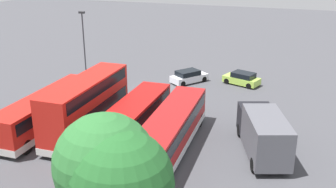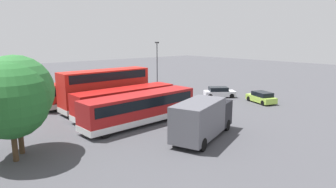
# 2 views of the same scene
# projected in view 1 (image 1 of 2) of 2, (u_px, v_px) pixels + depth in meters

# --- Properties ---
(ground_plane) EXTENTS (140.00, 140.00, 0.00)m
(ground_plane) POSITION_uv_depth(u_px,v_px,m) (158.00, 92.00, 41.97)
(ground_plane) COLOR #47474C
(bus_single_deck_near_end) EXTENTS (3.04, 12.06, 2.95)m
(bus_single_deck_near_end) POSITION_uv_depth(u_px,v_px,m) (172.00, 129.00, 29.43)
(bus_single_deck_near_end) COLOR #A51919
(bus_single_deck_near_end) RESTS_ON ground
(bus_single_deck_second) EXTENTS (2.75, 11.29, 2.95)m
(bus_single_deck_second) POSITION_uv_depth(u_px,v_px,m) (133.00, 120.00, 30.95)
(bus_single_deck_second) COLOR #B71411
(bus_single_deck_second) RESTS_ON ground
(bus_double_decker_third) EXTENTS (2.68, 10.36, 4.55)m
(bus_double_decker_third) POSITION_uv_depth(u_px,v_px,m) (87.00, 105.00, 31.78)
(bus_double_decker_third) COLOR red
(bus_double_decker_third) RESTS_ON ground
(bus_single_deck_fourth) EXTENTS (2.63, 11.66, 2.95)m
(bus_single_deck_fourth) POSITION_uv_depth(u_px,v_px,m) (47.00, 110.00, 32.93)
(bus_single_deck_fourth) COLOR red
(bus_single_deck_fourth) RESTS_ON ground
(box_truck_blue) EXTENTS (4.82, 7.91, 3.20)m
(box_truck_blue) POSITION_uv_depth(u_px,v_px,m) (263.00, 132.00, 28.71)
(box_truck_blue) COLOR #595960
(box_truck_blue) RESTS_ON ground
(car_hatchback_silver) EXTENTS (3.95, 4.44, 1.43)m
(car_hatchback_silver) POSITION_uv_depth(u_px,v_px,m) (189.00, 77.00, 44.68)
(car_hatchback_silver) COLOR silver
(car_hatchback_silver) RESTS_ON ground
(car_small_green) EXTENTS (4.32, 3.02, 1.43)m
(car_small_green) POSITION_uv_depth(u_px,v_px,m) (242.00, 79.00, 43.97)
(car_small_green) COLOR #A5D14C
(car_small_green) RESTS_ON ground
(lamp_post_tall) EXTENTS (0.70, 0.30, 7.45)m
(lamp_post_tall) POSITION_uv_depth(u_px,v_px,m) (84.00, 38.00, 46.82)
(lamp_post_tall) COLOR #38383D
(lamp_post_tall) RESTS_ON ground
(waste_bin_yellow) EXTENTS (0.60, 0.60, 0.95)m
(waste_bin_yellow) POSITION_uv_depth(u_px,v_px,m) (105.00, 73.00, 46.61)
(waste_bin_yellow) COLOR #197F33
(waste_bin_yellow) RESTS_ON ground
(tree_leftmost) EXTENTS (4.95, 4.95, 6.59)m
(tree_leftmost) POSITION_uv_depth(u_px,v_px,m) (121.00, 182.00, 18.17)
(tree_leftmost) COLOR #4C3823
(tree_leftmost) RESTS_ON ground
(tree_midleft) EXTENTS (5.03, 5.03, 6.99)m
(tree_midleft) POSITION_uv_depth(u_px,v_px,m) (105.00, 164.00, 19.01)
(tree_midleft) COLOR #4C3823
(tree_midleft) RESTS_ON ground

